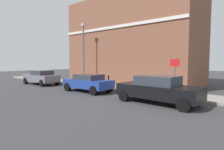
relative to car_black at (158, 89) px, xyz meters
The scene contains 11 objects.
ground 1.92m from the car_black, 69.01° to the left, with size 80.00×80.00×0.00m, color #38383A.
sidewalk 8.11m from the car_black, 70.92° to the left, with size 2.37×30.00×0.15m, color gray.
corner_building 10.01m from the car_black, 41.78° to the left, with size 6.44×13.22×8.57m.
car_black is the anchor object (origin of this frame).
car_blue 5.75m from the car_black, 88.65° to the left, with size 1.85×3.94×1.32m.
car_grey 12.44m from the car_black, 89.64° to the left, with size 1.85×4.16×1.41m.
utility_cabinet 2.84m from the car_black, 30.48° to the left, with size 0.46×0.61×1.15m.
bollard_near_cabinet 4.04m from the car_black, 50.84° to the left, with size 0.14×0.14×1.04m.
bollard_far_kerb 5.33m from the car_black, 71.35° to the left, with size 0.14×0.14×1.04m.
street_sign 2.14m from the car_black, ahead, with size 0.08×0.60×2.30m.
lamppost 9.65m from the car_black, 74.09° to the left, with size 0.20×0.44×5.72m.
Camera 1 is at (-9.81, -6.03, 2.28)m, focal length 29.24 mm.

